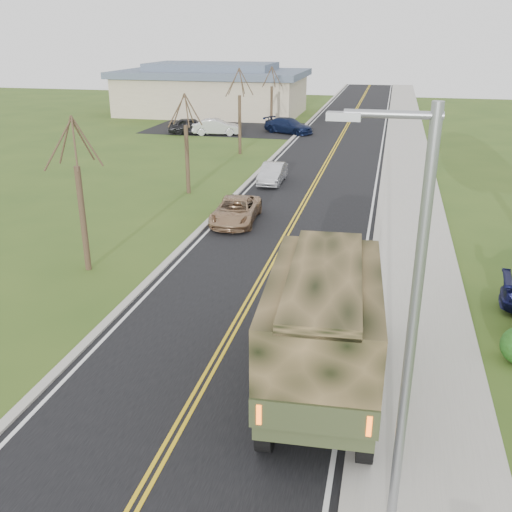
% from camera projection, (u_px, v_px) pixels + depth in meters
% --- Properties ---
extents(ground, '(160.00, 160.00, 0.00)m').
position_uv_depth(ground, '(155.00, 471.00, 12.38)').
color(ground, '#304B19').
rests_on(ground, ground).
extents(road, '(8.00, 120.00, 0.01)m').
position_uv_depth(road, '(337.00, 144.00, 48.61)').
color(road, black).
rests_on(road, ground).
extents(curb_right, '(0.30, 120.00, 0.12)m').
position_uv_depth(curb_right, '(387.00, 145.00, 47.71)').
color(curb_right, '#9E998E').
rests_on(curb_right, ground).
extents(sidewalk_right, '(3.20, 120.00, 0.10)m').
position_uv_depth(sidewalk_right, '(408.00, 146.00, 47.34)').
color(sidewalk_right, '#9E998E').
rests_on(sidewalk_right, ground).
extents(curb_left, '(0.30, 120.00, 0.10)m').
position_uv_depth(curb_left, '(289.00, 141.00, 49.48)').
color(curb_left, '#9E998E').
rests_on(curb_left, ground).
extents(street_light, '(1.65, 0.22, 8.00)m').
position_uv_depth(street_light, '(406.00, 327.00, 9.26)').
color(street_light, gray).
rests_on(street_light, ground).
extents(bare_tree_a, '(1.93, 2.26, 6.08)m').
position_uv_depth(bare_tree_a, '(81.00, 206.00, 21.97)').
color(bare_tree_a, '#38281C').
rests_on(bare_tree_a, ground).
extents(bare_tree_b, '(1.83, 2.14, 5.73)m').
position_uv_depth(bare_tree_b, '(187.00, 151.00, 32.89)').
color(bare_tree_b, '#38281C').
rests_on(bare_tree_b, ground).
extents(bare_tree_c, '(2.04, 2.39, 6.42)m').
position_uv_depth(bare_tree_c, '(240.00, 118.00, 43.65)').
color(bare_tree_c, '#38281C').
rests_on(bare_tree_c, ground).
extents(bare_tree_d, '(1.88, 2.20, 5.91)m').
position_uv_depth(bare_tree_d, '(271.00, 103.00, 54.60)').
color(bare_tree_d, '#38281C').
rests_on(bare_tree_d, ground).
extents(commercial_building, '(25.50, 21.50, 5.65)m').
position_uv_depth(commercial_building, '(213.00, 90.00, 65.50)').
color(commercial_building, tan).
rests_on(commercial_building, ground).
extents(military_truck, '(3.04, 7.59, 3.71)m').
position_uv_depth(military_truck, '(324.00, 318.00, 14.48)').
color(military_truck, black).
rests_on(military_truck, ground).
extents(suv_champagne, '(2.30, 4.53, 1.23)m').
position_uv_depth(suv_champagne, '(236.00, 211.00, 28.36)').
color(suv_champagne, '#987556').
rests_on(suv_champagne, ground).
extents(sedan_silver, '(1.34, 3.76, 1.24)m').
position_uv_depth(sedan_silver, '(273.00, 173.00, 35.78)').
color(sedan_silver, '#B2B2B7').
rests_on(sedan_silver, ground).
extents(lot_car_dark, '(4.66, 2.89, 1.48)m').
position_uv_depth(lot_car_dark, '(192.00, 126.00, 53.08)').
color(lot_car_dark, black).
rests_on(lot_car_dark, ground).
extents(lot_car_silver, '(4.63, 2.33, 1.46)m').
position_uv_depth(lot_car_silver, '(217.00, 127.00, 52.57)').
color(lot_car_silver, '#B4B4B9').
rests_on(lot_car_silver, ground).
extents(lot_car_navy, '(5.24, 3.79, 1.41)m').
position_uv_depth(lot_car_navy, '(289.00, 126.00, 53.41)').
color(lot_car_navy, '#0E1634').
rests_on(lot_car_navy, ground).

